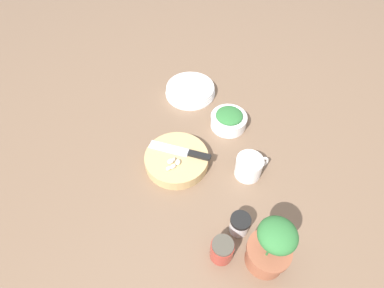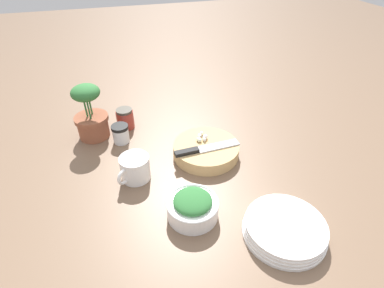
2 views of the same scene
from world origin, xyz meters
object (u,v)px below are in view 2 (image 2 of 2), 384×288
(cutting_board, at_px, (206,150))
(spice_jar, at_px, (121,134))
(chef_knife, at_px, (203,149))
(honey_jar, at_px, (125,119))
(plate_stack, at_px, (285,229))
(garlic_cloves, at_px, (202,137))
(potted_herb, at_px, (91,116))
(coffee_mug, at_px, (135,168))
(herb_bowl, at_px, (193,206))

(cutting_board, relative_size, spice_jar, 3.30)
(chef_knife, distance_m, honey_jar, 0.36)
(chef_knife, distance_m, plate_stack, 0.36)
(chef_knife, relative_size, honey_jar, 2.87)
(chef_knife, distance_m, spice_jar, 0.32)
(garlic_cloves, distance_m, potted_herb, 0.41)
(plate_stack, distance_m, honey_jar, 0.71)
(plate_stack, bearing_deg, coffee_mug, 46.24)
(spice_jar, bearing_deg, plate_stack, -146.10)
(garlic_cloves, bearing_deg, coffee_mug, 108.98)
(herb_bowl, distance_m, spice_jar, 0.44)
(cutting_board, distance_m, spice_jar, 0.32)
(cutting_board, relative_size, garlic_cloves, 3.76)
(cutting_board, height_order, herb_bowl, herb_bowl)
(herb_bowl, distance_m, potted_herb, 0.54)
(chef_knife, bearing_deg, plate_stack, 13.91)
(cutting_board, relative_size, potted_herb, 1.08)
(honey_jar, bearing_deg, spice_jar, 163.74)
(spice_jar, xyz_separation_m, plate_stack, (-0.53, -0.36, -0.02))
(coffee_mug, xyz_separation_m, honey_jar, (0.31, -0.00, -0.00))
(spice_jar, relative_size, potted_herb, 0.33)
(plate_stack, relative_size, potted_herb, 1.03)
(cutting_board, bearing_deg, coffee_mug, 100.71)
(garlic_cloves, relative_size, spice_jar, 0.88)
(honey_jar, bearing_deg, herb_bowl, -166.21)
(herb_bowl, relative_size, spice_jar, 2.09)
(garlic_cloves, xyz_separation_m, potted_herb, (0.19, 0.36, 0.04))
(garlic_cloves, xyz_separation_m, plate_stack, (-0.41, -0.09, -0.03))
(garlic_cloves, relative_size, herb_bowl, 0.42)
(garlic_cloves, bearing_deg, honey_jar, 47.62)
(chef_knife, bearing_deg, honey_jar, -144.20)
(spice_jar, relative_size, plate_stack, 0.32)
(plate_stack, bearing_deg, cutting_board, 13.30)
(spice_jar, distance_m, coffee_mug, 0.21)
(chef_knife, bearing_deg, potted_herb, -129.18)
(coffee_mug, xyz_separation_m, potted_herb, (0.28, 0.12, 0.05))
(chef_knife, height_order, honey_jar, honey_jar)
(garlic_cloves, distance_m, coffee_mug, 0.26)
(chef_knife, height_order, potted_herb, potted_herb)
(potted_herb, bearing_deg, honey_jar, -76.97)
(coffee_mug, bearing_deg, potted_herb, 22.63)
(cutting_board, xyz_separation_m, chef_knife, (-0.02, 0.02, 0.03))
(spice_jar, relative_size, coffee_mug, 0.64)
(garlic_cloves, bearing_deg, potted_herb, 62.00)
(spice_jar, distance_m, potted_herb, 0.13)
(garlic_cloves, relative_size, coffee_mug, 0.56)
(honey_jar, bearing_deg, potted_herb, 103.03)
(cutting_board, relative_size, honey_jar, 2.85)
(coffee_mug, bearing_deg, cutting_board, -79.29)
(spice_jar, bearing_deg, potted_herb, 54.91)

